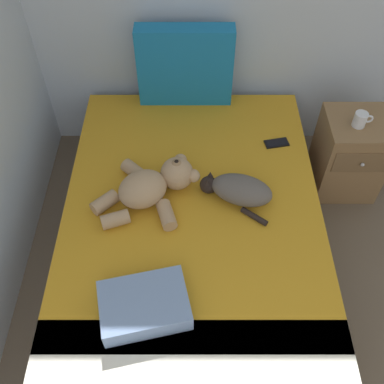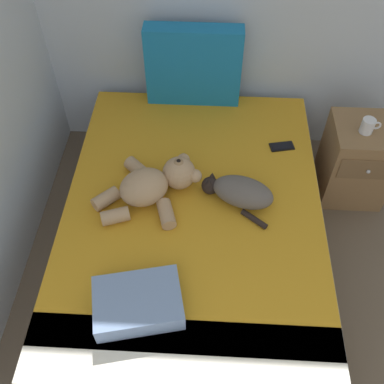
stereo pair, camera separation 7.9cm
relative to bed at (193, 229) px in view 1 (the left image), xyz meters
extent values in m
plane|color=brown|center=(0.88, -0.79, -0.24)|extent=(9.58, 9.58, 0.00)
cube|color=olive|center=(0.00, 0.00, -0.10)|extent=(1.48, 2.00, 0.28)
cube|color=white|center=(0.00, 0.00, 0.13)|extent=(1.44, 1.94, 0.18)
cube|color=orange|center=(0.00, 0.06, 0.23)|extent=(1.43, 1.80, 0.02)
cube|color=silver|center=(0.00, -0.84, 0.23)|extent=(1.43, 0.32, 0.02)
cube|color=#1972AD|center=(-0.05, 0.91, 0.51)|extent=(0.61, 0.13, 0.54)
ellipsoid|color=#59514C|center=(0.27, 0.04, 0.32)|extent=(0.38, 0.29, 0.15)
sphere|color=black|center=(0.09, 0.10, 0.29)|extent=(0.10, 0.10, 0.10)
cone|color=black|center=(0.08, 0.07, 0.35)|extent=(0.04, 0.04, 0.04)
cone|color=black|center=(0.10, 0.12, 0.35)|extent=(0.04, 0.04, 0.04)
cylinder|color=black|center=(0.33, -0.10, 0.26)|extent=(0.15, 0.12, 0.03)
ellipsoid|color=black|center=(0.19, 0.10, 0.27)|extent=(0.11, 0.08, 0.04)
ellipsoid|color=tan|center=(-0.27, 0.03, 0.34)|extent=(0.35, 0.34, 0.19)
sphere|color=tan|center=(-0.09, 0.14, 0.34)|extent=(0.19, 0.19, 0.19)
sphere|color=#8E6B49|center=(-0.09, 0.14, 0.40)|extent=(0.07, 0.07, 0.07)
sphere|color=black|center=(-0.09, 0.14, 0.43)|extent=(0.02, 0.02, 0.02)
sphere|color=tan|center=(-0.07, 0.24, 0.35)|extent=(0.07, 0.07, 0.07)
sphere|color=tan|center=(0.01, 0.12, 0.35)|extent=(0.07, 0.07, 0.07)
cylinder|color=tan|center=(-0.33, 0.21, 0.28)|extent=(0.17, 0.17, 0.08)
cylinder|color=tan|center=(-0.48, -0.02, 0.28)|extent=(0.16, 0.16, 0.08)
cylinder|color=tan|center=(-0.14, -0.11, 0.28)|extent=(0.12, 0.18, 0.08)
cylinder|color=tan|center=(-0.41, -0.14, 0.28)|extent=(0.17, 0.13, 0.08)
cube|color=black|center=(0.53, 0.48, 0.25)|extent=(0.16, 0.10, 0.01)
cube|color=black|center=(0.53, 0.48, 0.25)|extent=(0.14, 0.08, 0.00)
cube|color=#728CB7|center=(-0.22, -0.63, 0.30)|extent=(0.45, 0.36, 0.11)
cube|color=olive|center=(1.05, 0.57, 0.05)|extent=(0.41, 0.39, 0.58)
cube|color=brown|center=(1.05, 0.37, 0.18)|extent=(0.35, 0.01, 0.16)
sphere|color=#B2B2B7|center=(1.05, 0.36, 0.18)|extent=(0.02, 0.02, 0.02)
cylinder|color=silver|center=(1.02, 0.54, 0.39)|extent=(0.08, 0.08, 0.09)
torus|color=silver|center=(1.07, 0.54, 0.40)|extent=(0.06, 0.01, 0.06)
camera|label=1|loc=(0.00, -1.53, 2.20)|focal=41.72mm
camera|label=2|loc=(0.08, -1.53, 2.20)|focal=41.72mm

